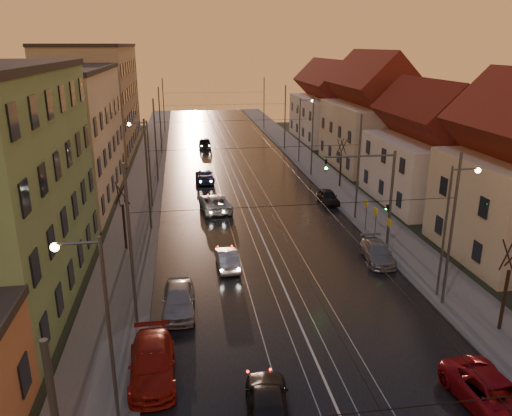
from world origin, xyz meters
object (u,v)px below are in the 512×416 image
driving_car_2 (215,203)px  parked_right_1 (378,252)px  driving_car_3 (205,176)px  street_lamp_0 (99,316)px  traffic_light_mast (379,187)px  driving_car_4 (205,142)px  parked_left_2 (152,363)px  parked_left_3 (179,299)px  street_lamp_2 (145,155)px  street_lamp_3 (302,124)px  street_lamp_1 (451,219)px  driving_car_1 (227,259)px  parked_right_0 (495,398)px  parked_right_2 (328,197)px  driving_car_0 (267,404)px

driving_car_2 → parked_right_1: 16.43m
driving_car_2 → driving_car_3: bearing=-93.3°
street_lamp_0 → traffic_light_mast: street_lamp_0 is taller
driving_car_4 → traffic_light_mast: bearing=106.3°
parked_left_2 → parked_left_3: (1.19, 5.69, 0.04)m
street_lamp_2 → parked_left_3: street_lamp_2 is taller
driving_car_2 → driving_car_4: 28.99m
street_lamp_2 → street_lamp_3: (18.21, 16.00, 0.00)m
street_lamp_1 → driving_car_1: bearing=154.1°
street_lamp_1 → street_lamp_2: (-18.21, 20.00, 0.00)m
parked_right_0 → driving_car_2: bearing=104.1°
street_lamp_1 → parked_left_3: 16.06m
parked_right_1 → parked_right_2: 13.31m
driving_car_0 → parked_right_0: size_ratio=0.84×
parked_right_1 → street_lamp_1: bearing=-65.2°
driving_car_3 → parked_right_0: size_ratio=0.92×
street_lamp_2 → driving_car_4: bearing=76.5°
driving_car_2 → driving_car_4: driving_car_4 is taller
driving_car_3 → street_lamp_2: bearing=54.4°
traffic_light_mast → driving_car_1: (-11.16, -2.03, -3.96)m
street_lamp_0 → driving_car_3: street_lamp_0 is taller
street_lamp_0 → street_lamp_3: bearing=67.5°
driving_car_4 → parked_right_2: driving_car_4 is taller
parked_left_2 → parked_right_1: (14.84, 10.67, -0.10)m
street_lamp_1 → driving_car_4: 48.84m
driving_car_0 → street_lamp_0: bearing=1.9°
street_lamp_3 → driving_car_3: 15.46m
street_lamp_3 → parked_left_3: size_ratio=1.78×
parked_right_1 → parked_left_2: bearing=-138.2°
street_lamp_1 → parked_right_0: size_ratio=1.55×
street_lamp_1 → traffic_light_mast: size_ratio=1.11×
parked_left_2 → parked_left_3: size_ratio=1.12×
driving_car_4 → parked_right_1: bearing=104.5°
parked_left_2 → driving_car_1: bearing=66.3°
street_lamp_2 → parked_right_1: 22.26m
driving_car_0 → parked_right_0: (9.22, -1.00, -0.02)m
street_lamp_0 → driving_car_2: (5.99, 26.26, -4.16)m
street_lamp_2 → driving_car_1: size_ratio=2.07×
driving_car_1 → driving_car_4: driving_car_4 is taller
street_lamp_1 → parked_right_1: street_lamp_1 is taller
driving_car_3 → parked_left_2: bearing=81.7°
driving_car_1 → driving_car_4: 41.28m
parked_left_3 → parked_right_2: (14.01, 18.28, -0.14)m
parked_right_1 → parked_right_2: parked_right_2 is taller
parked_left_3 → parked_right_2: size_ratio=1.21×
driving_car_3 → parked_right_2: bearing=138.6°
traffic_light_mast → driving_car_2: traffic_light_mast is taller
street_lamp_3 → parked_left_2: street_lamp_3 is taller
driving_car_4 → street_lamp_3: bearing=137.3°
traffic_light_mast → parked_left_3: 16.68m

